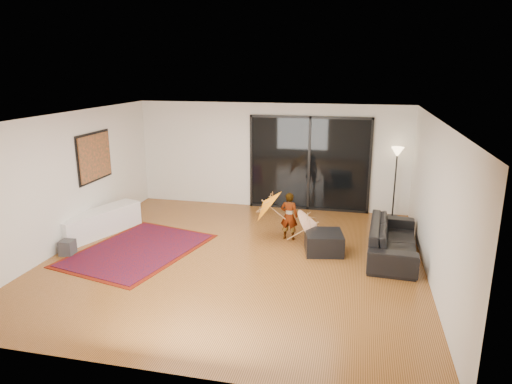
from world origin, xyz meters
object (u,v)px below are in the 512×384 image
(child, at_px, (289,216))
(media_console, at_px, (99,222))
(ottoman, at_px, (324,242))
(sofa, at_px, (393,239))

(child, bearing_deg, media_console, 14.61)
(ottoman, distance_m, child, 1.02)
(media_console, distance_m, child, 4.15)
(media_console, relative_size, sofa, 0.88)
(sofa, height_order, ottoman, sofa)
(sofa, distance_m, ottoman, 1.33)
(ottoman, height_order, child, child)
(sofa, xyz_separation_m, child, (-2.11, 0.43, 0.19))
(media_console, bearing_deg, ottoman, 20.61)
(child, bearing_deg, ottoman, 149.75)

